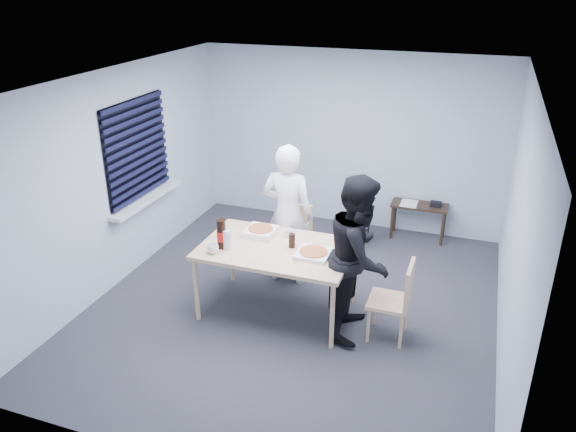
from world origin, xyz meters
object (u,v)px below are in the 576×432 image
at_px(stool, 358,222).
at_px(mug_a, 213,249).
at_px(chair_far, 294,234).
at_px(chair_right, 398,296).
at_px(dining_table, 277,252).
at_px(person_white, 288,215).
at_px(person_black, 359,256).
at_px(backpack, 359,201).
at_px(mug_b, 288,233).
at_px(side_table, 419,210).
at_px(soda_bottle, 222,234).

distance_m(stool, mug_a, 2.57).
relative_size(chair_far, chair_right, 1.00).
bearing_deg(dining_table, chair_far, 97.61).
height_order(person_white, mug_a, person_white).
height_order(person_white, person_black, same).
xyz_separation_m(chair_far, person_white, (0.00, -0.25, 0.37)).
height_order(chair_far, backpack, backpack).
height_order(person_white, mug_b, person_white).
bearing_deg(person_black, side_table, -7.42).
distance_m(chair_far, chair_right, 1.82).
xyz_separation_m(side_table, soda_bottle, (-1.82, -2.67, 0.52)).
distance_m(side_table, backpack, 0.98).
bearing_deg(mug_b, chair_far, 103.37).
xyz_separation_m(side_table, stool, (-0.77, -0.54, -0.08)).
relative_size(stool, backpack, 1.09).
bearing_deg(person_black, dining_table, 86.97).
bearing_deg(chair_right, backpack, 113.72).
bearing_deg(person_white, chair_right, 151.90).
xyz_separation_m(person_white, side_table, (1.38, 1.75, -0.44)).
distance_m(chair_right, side_table, 2.55).
relative_size(stool, soda_bottle, 1.44).
xyz_separation_m(dining_table, chair_right, (1.36, -0.08, -0.24)).
xyz_separation_m(dining_table, person_black, (0.93, -0.05, 0.13)).
distance_m(person_white, person_black, 1.30).
bearing_deg(mug_a, side_table, 56.64).
height_order(dining_table, stool, dining_table).
relative_size(side_table, mug_b, 7.93).
distance_m(person_black, backpack, 2.02).
xyz_separation_m(person_black, soda_bottle, (-1.49, -0.15, 0.08)).
xyz_separation_m(person_white, soda_bottle, (-0.43, -0.92, 0.08)).
xyz_separation_m(chair_right, person_white, (-1.49, 0.79, 0.37)).
distance_m(side_table, mug_b, 2.53).
height_order(backpack, mug_a, backpack).
distance_m(person_white, stool, 1.45).
relative_size(chair_right, side_table, 1.12).
bearing_deg(soda_bottle, stool, 63.85).
distance_m(person_black, stool, 2.09).
distance_m(person_black, mug_a, 1.56).
relative_size(chair_far, person_white, 0.50).
relative_size(mug_a, mug_b, 1.23).
height_order(dining_table, soda_bottle, soda_bottle).
bearing_deg(backpack, side_table, 27.65).
distance_m(backpack, soda_bottle, 2.38).
bearing_deg(stool, soda_bottle, -116.15).
bearing_deg(backpack, person_white, -125.10).
bearing_deg(dining_table, person_white, 99.98).
bearing_deg(mug_b, dining_table, -95.48).
distance_m(stool, mug_b, 1.76).
bearing_deg(soda_bottle, person_white, 64.71).
distance_m(dining_table, mug_b, 0.32).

